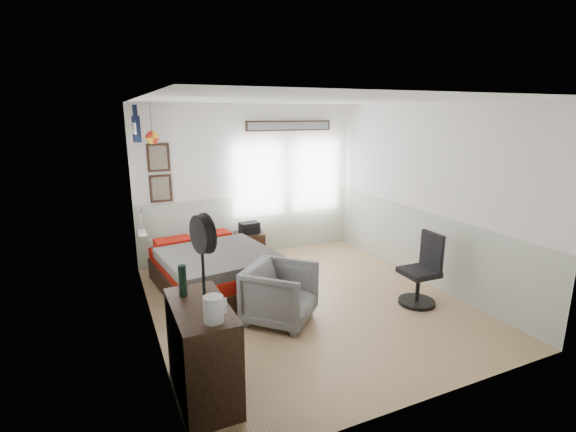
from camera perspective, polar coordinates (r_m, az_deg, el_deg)
name	(u,v)px	position (r m, az deg, el deg)	size (l,w,h in m)	color
ground_plane	(307,303)	(5.89, 2.55, -11.75)	(4.00, 4.50, 0.01)	tan
room_shell	(296,185)	(5.52, 1.13, 4.20)	(4.02, 4.52, 2.71)	white
wall_decor	(189,142)	(6.82, -13.41, 9.82)	(3.55, 1.32, 1.44)	#3D2317
bed	(214,270)	(6.23, -10.15, -7.32)	(1.64, 2.15, 0.63)	black
dresser	(202,351)	(4.04, -11.64, -17.62)	(0.48, 1.00, 0.90)	black
armchair	(280,294)	(5.26, -1.07, -10.56)	(0.78, 0.80, 0.73)	slate
nightstand	(250,246)	(7.43, -5.25, -4.15)	(0.49, 0.39, 0.49)	black
task_chair	(422,275)	(5.98, 17.84, -7.74)	(0.50, 0.50, 0.99)	black
kettle	(214,309)	(3.49, -10.14, -12.43)	(0.19, 0.16, 0.22)	silver
bottle	(183,281)	(3.98, -14.22, -8.59)	(0.07, 0.07, 0.30)	black
stand_fan	(203,236)	(3.51, -11.59, -2.68)	(0.16, 0.34, 0.85)	black
black_bag	(249,228)	(7.33, -5.31, -1.60)	(0.33, 0.21, 0.19)	black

